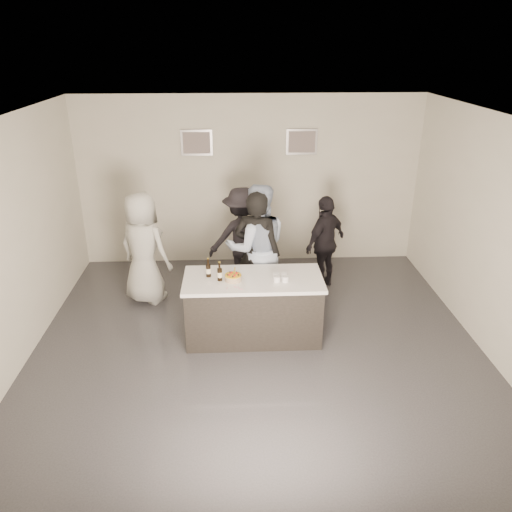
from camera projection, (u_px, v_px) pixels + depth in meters
name	position (u px, v px, depth m)	size (l,w,h in m)	color
floor	(258.00, 349.00, 6.68)	(6.00, 6.00, 0.00)	#3D3D42
ceiling	(258.00, 120.00, 5.48)	(6.00, 6.00, 0.00)	white
wall_back	(250.00, 182.00, 8.83)	(6.00, 0.04, 3.00)	silver
wall_front	(280.00, 417.00, 3.34)	(6.00, 0.04, 3.00)	silver
wall_left	(8.00, 250.00, 5.96)	(0.04, 6.00, 3.00)	silver
wall_right	(498.00, 242.00, 6.21)	(0.04, 6.00, 3.00)	silver
picture_left	(197.00, 143.00, 8.49)	(0.54, 0.04, 0.44)	#B2B2B7
picture_right	(302.00, 142.00, 8.56)	(0.54, 0.04, 0.44)	#B2B2B7
bar_counter	(253.00, 307.00, 6.82)	(1.86, 0.86, 0.90)	white
cake	(233.00, 278.00, 6.55)	(0.22, 0.22, 0.07)	yellow
beer_bottle_a	(208.00, 268.00, 6.63)	(0.07, 0.07, 0.26)	black
beer_bottle_b	(220.00, 271.00, 6.52)	(0.07, 0.07, 0.26)	black
tumbler_cluster	(281.00, 277.00, 6.57)	(0.19, 0.19, 0.08)	orange
candles	(236.00, 288.00, 6.36)	(0.24, 0.08, 0.01)	pink
person_main_black	(257.00, 253.00, 7.28)	(0.69, 0.45, 1.89)	black
person_main_blue	(257.00, 248.00, 7.39)	(0.95, 0.74, 1.95)	#A6BAD9
person_guest_left	(144.00, 248.00, 7.62)	(0.86, 0.56, 1.76)	silver
person_guest_right	(325.00, 242.00, 8.10)	(0.92, 0.38, 1.57)	black
person_guest_back	(242.00, 238.00, 8.14)	(1.09, 0.62, 1.68)	black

